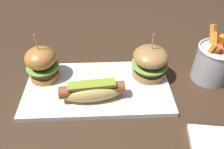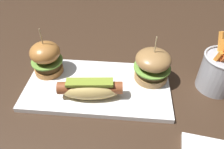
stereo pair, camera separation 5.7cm
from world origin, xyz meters
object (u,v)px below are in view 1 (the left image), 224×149
slider_right (150,62)px  fries_bucket (213,62)px  platter_main (98,88)px  slider_left (42,64)px  hot_dog (92,91)px

slider_right → fries_bucket: size_ratio=0.88×
platter_main → slider_left: slider_left is taller
slider_left → fries_bucket: 0.47m
hot_dog → slider_left: 0.17m
platter_main → fries_bucket: fries_bucket is taller
fries_bucket → slider_left: bearing=179.2°
fries_bucket → hot_dog: bearing=-166.2°
platter_main → hot_dog: bearing=-104.5°
platter_main → slider_right: bearing=15.7°
hot_dog → fries_bucket: (0.34, 0.08, 0.02)m
slider_left → platter_main: bearing=-16.2°
platter_main → hot_dog: size_ratio=2.38×
platter_main → slider_left: bearing=163.8°
fries_bucket → platter_main: bearing=-173.5°
platter_main → hot_dog: (-0.01, -0.05, 0.03)m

